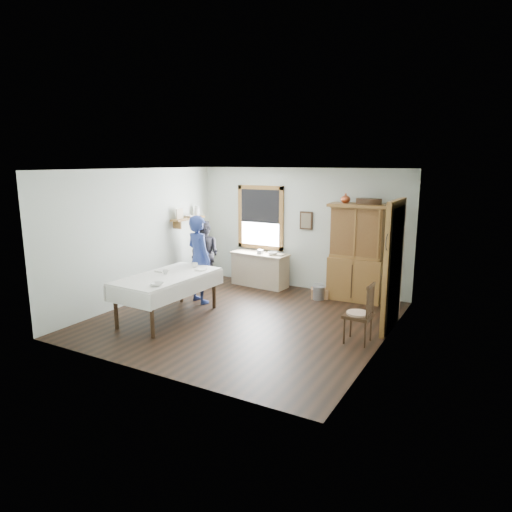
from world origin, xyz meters
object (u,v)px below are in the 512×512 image
china_hutch (356,253)px  spindle_chair (358,313)px  work_counter (260,269)px  dining_table (168,297)px  wicker_basket (320,293)px  pail (319,293)px  woman_blue (199,263)px  figure_dark (205,257)px

china_hutch → spindle_chair: 2.39m
work_counter → spindle_chair: size_ratio=1.37×
work_counter → china_hutch: size_ratio=0.67×
dining_table → wicker_basket: bearing=51.8°
pail → wicker_basket: size_ratio=0.77×
dining_table → spindle_chair: bearing=9.4°
dining_table → pail: size_ratio=7.39×
china_hutch → spindle_chair: (0.73, -2.22, -0.51)m
china_hutch → pail: china_hutch is taller
dining_table → pail: (1.99, 2.43, -0.27)m
pail → wicker_basket: 0.09m
woman_blue → wicker_basket: bearing=-123.2°
wicker_basket → woman_blue: (-2.06, -1.44, 0.72)m
pail → wicker_basket: pail is taller
china_hutch → dining_table: (-2.66, -2.78, -0.59)m
china_hutch → figure_dark: bearing=-170.5°
dining_table → spindle_chair: size_ratio=2.07×
spindle_chair → wicker_basket: (-1.41, 1.96, -0.39)m
woman_blue → spindle_chair: bearing=-166.6°
wicker_basket → pail: bearing=-84.7°
dining_table → pail: 3.16m
spindle_chair → china_hutch: bearing=110.4°
china_hutch → pail: (-0.67, -0.35, -0.86)m
work_counter → figure_dark: bearing=-142.1°
work_counter → spindle_chair: 3.72m
pail → figure_dark: 2.73m
work_counter → woman_blue: woman_blue is taller
work_counter → wicker_basket: 1.62m
woman_blue → figure_dark: size_ratio=1.17×
work_counter → wicker_basket: (1.58, -0.26, -0.28)m
pail → figure_dark: figure_dark is taller
woman_blue → figure_dark: 1.16m
pail → woman_blue: 2.57m
china_hutch → dining_table: 3.89m
spindle_chair → wicker_basket: spindle_chair is taller
dining_table → spindle_chair: (3.39, 0.56, 0.08)m
woman_blue → work_counter: bearing=-84.0°
dining_table → pail: bearing=50.7°
dining_table → figure_dark: figure_dark is taller
china_hutch → pail: bearing=-154.8°
china_hutch → figure_dark: (-3.31, -0.70, -0.29)m
dining_table → wicker_basket: 3.22m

